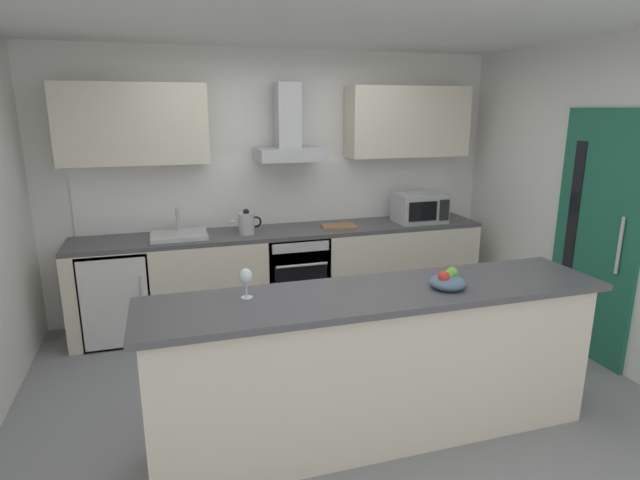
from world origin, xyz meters
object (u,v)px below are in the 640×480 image
Objects in this scene: range_hood at (289,136)px; microwave at (420,208)px; chopping_board at (339,226)px; kettle at (247,223)px; wine_glass at (246,278)px; refrigerator at (118,293)px; fruit_bowl at (448,281)px; sink at (179,235)px; oven at (294,273)px.

microwave is at bearing -6.70° from range_hood.
kettle is at bearing -179.38° from chopping_board.
wine_glass reaches higher than kettle.
fruit_bowl reaches higher than refrigerator.
range_hood is at bearing 19.66° from kettle.
sink is 2.27× the size of fruit_bowl.
fruit_bowl is at bearing -90.66° from chopping_board.
wine_glass is (-0.30, -1.89, 0.10)m from kettle.
range_hood is (0.46, 0.16, 0.78)m from kettle.
chopping_board is (0.92, 0.01, -0.09)m from kettle.
range_hood reaches higher than fruit_bowl.
chopping_board is (0.46, -0.15, -0.88)m from range_hood.
chopping_board is (1.53, -0.03, -0.02)m from sink.
sink reaches higher than fruit_bowl.
wine_glass is at bearing -110.26° from range_hood.
range_hood is 1.00m from chopping_board.
kettle is 0.40× the size of range_hood.
oven is 2.77× the size of kettle.
refrigerator is 0.76m from sink.
microwave is 0.89m from chopping_board.
chopping_board is (-0.88, 0.00, -0.14)m from microwave.
refrigerator is at bearing -179.90° from oven.
fruit_bowl is at bearing -78.94° from range_hood.
range_hood reaches higher than refrigerator.
refrigerator is 1.18× the size of range_hood.
refrigerator is at bearing 178.50° from kettle.
fruit_bowl is (0.44, -2.11, 0.57)m from oven.
kettle is at bearing -160.34° from range_hood.
sink is 1.73× the size of kettle.
oven is at bearing -0.59° from sink.
microwave reaches higher than chopping_board.
oven is 1.64m from refrigerator.
microwave is at bearing -0.92° from sink.
fruit_bowl is 0.65× the size of chopping_board.
refrigerator is at bearing 179.43° from chopping_board.
wine_glass is 0.81× the size of fruit_bowl.
wine_glass is (0.88, -1.92, 0.68)m from refrigerator.
sink is at bearing 1.38° from refrigerator.
wine_glass is (-0.76, -1.92, 0.65)m from oven.
oven is 2.16m from wine_glass.
chopping_board is at bearing 89.34° from fruit_bowl.
wine_glass reaches higher than oven.
microwave is 1.73× the size of kettle.
refrigerator is 3.86× the size of fruit_bowl.
microwave is (1.34, -0.03, 0.59)m from oven.
kettle is (-1.80, -0.01, -0.04)m from microwave.
sink is 0.69× the size of range_hood.
oven is 2.35× the size of chopping_board.
oven is at bearing 178.81° from microwave.
microwave is 1.47× the size of chopping_board.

